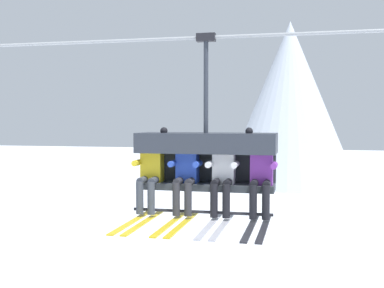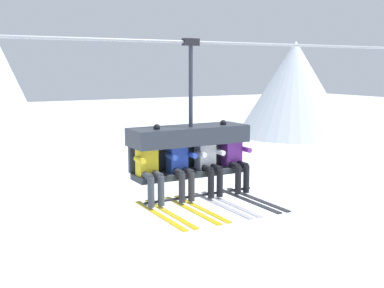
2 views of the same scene
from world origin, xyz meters
The scene contains 7 objects.
mountain_peak_central centered at (32.88, 32.00, 5.09)m, with size 12.38×12.38×10.17m.
lift_cable centered at (1.37, -0.80, 7.72)m, with size 20.94×0.05×0.05m.
chairlift_chair centered at (1.70, -0.73, 6.02)m, with size 2.09×0.74×2.63m.
skier_yellow centered at (0.87, -0.94, 5.74)m, with size 0.48×1.70×1.34m.
skier_blue centered at (1.42, -0.95, 5.72)m, with size 0.46×1.70×1.23m.
skier_white centered at (1.98, -0.95, 5.72)m, with size 0.46×1.70×1.23m.
skier_purple centered at (2.53, -0.94, 5.74)m, with size 0.48×1.70×1.34m.
Camera 2 is at (-2.28, -7.90, 7.30)m, focal length 45.00 mm.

